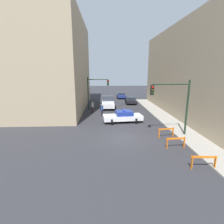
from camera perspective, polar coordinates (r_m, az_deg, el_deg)
The scene contains 15 objects.
ground_plane at distance 16.38m, azimuth 4.13°, elevation -8.62°, with size 120.00×120.00×0.00m, color #2D2D33.
sidewalk_right at distance 18.15m, azimuth 24.14°, elevation -7.38°, with size 2.40×44.00×0.12m.
building_corner_left at distance 30.82m, azimuth -22.58°, elevation 13.98°, with size 14.00×20.00×14.05m.
building_right at distance 27.69m, azimuth 31.45°, elevation 11.23°, with size 12.00×28.00×12.09m.
traffic_light_near at distance 17.16m, azimuth 20.03°, elevation 3.86°, with size 3.64×0.35×5.20m.
traffic_light_far at distance 28.31m, azimuth -5.63°, elevation 7.69°, with size 3.44×0.35×5.20m.
police_car at distance 21.26m, azimuth 3.59°, elevation -1.42°, with size 4.86×2.67×1.52m.
white_truck at distance 29.81m, azimuth -1.31°, elevation 3.19°, with size 2.69×5.43×1.90m.
parked_car_near at distance 33.89m, azimuth 6.19°, elevation 3.94°, with size 2.51×4.43×1.31m.
parked_car_mid at distance 40.50m, azimuth 3.11°, elevation 5.50°, with size 2.44×4.40×1.31m.
pedestrian_crossing at distance 24.24m, azimuth -3.30°, elevation 0.74°, with size 0.50×0.50×1.66m.
pedestrian_corner at distance 26.35m, azimuth -6.34°, elevation 1.69°, with size 0.47×0.47×1.66m.
barrier_front at distance 12.77m, azimuth 27.78°, elevation -13.73°, with size 1.60×0.28×0.90m.
barrier_mid at distance 15.08m, azimuth 20.11°, elevation -8.88°, with size 1.60×0.26×0.90m.
barrier_back at distance 17.17m, azimuth 17.28°, elevation -5.97°, with size 1.58×0.43×0.90m.
Camera 1 is at (-1.88, -15.09, 6.07)m, focal length 28.00 mm.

